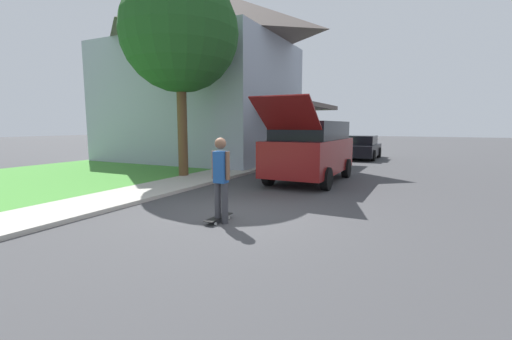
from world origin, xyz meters
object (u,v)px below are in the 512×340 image
(lawn_tree_near, at_px, (180,33))
(suv_parked, at_px, (311,149))
(skateboarder, at_px, (221,176))
(skateboard, at_px, (219,218))
(car_down_street, at_px, (361,148))

(lawn_tree_near, relative_size, suv_parked, 1.37)
(lawn_tree_near, xyz_separation_m, skateboarder, (4.53, -4.48, -4.29))
(suv_parked, bearing_deg, skateboarder, -89.99)
(skateboarder, height_order, skateboard, skateboarder)
(lawn_tree_near, bearing_deg, suv_parked, 17.34)
(lawn_tree_near, bearing_deg, skateboard, -45.02)
(skateboarder, distance_m, skateboard, 0.90)
(car_down_street, relative_size, skateboarder, 2.32)
(car_down_street, bearing_deg, skateboarder, -90.53)
(car_down_street, relative_size, skateboard, 4.90)
(skateboard, bearing_deg, suv_parked, 88.96)
(lawn_tree_near, distance_m, suv_parked, 6.27)
(lawn_tree_near, height_order, skateboard, lawn_tree_near)
(car_down_street, xyz_separation_m, skateboard, (-0.25, -15.12, -0.58))
(suv_parked, distance_m, car_down_street, 9.30)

